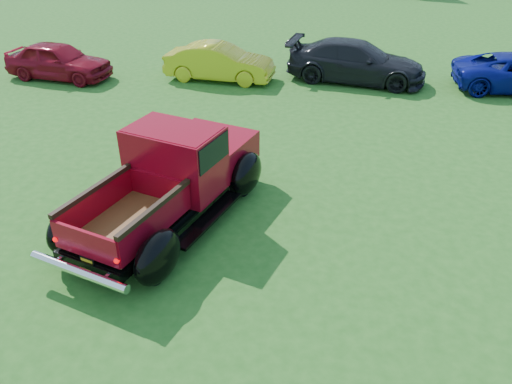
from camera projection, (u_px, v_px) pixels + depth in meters
name	position (u px, v px, depth m)	size (l,w,h in m)	color
ground	(227.00, 234.00, 10.21)	(120.00, 120.00, 0.00)	#225718
pickup_truck	(177.00, 174.00, 10.49)	(3.59, 5.60, 1.96)	black
show_car_red	(58.00, 61.00, 18.51)	(1.59, 3.95, 1.34)	maroon
show_car_yellow	(219.00, 62.00, 18.37)	(1.39, 3.99, 1.31)	gold
show_car_grey	(356.00, 61.00, 18.22)	(2.04, 5.02, 1.46)	black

